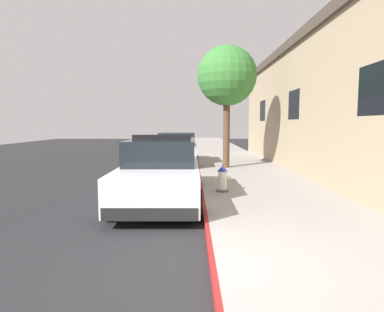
{
  "coord_description": "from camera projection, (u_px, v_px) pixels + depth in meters",
  "views": [
    {
      "loc": [
        -0.31,
        -3.93,
        1.94
      ],
      "look_at": [
        -0.28,
        5.65,
        1.0
      ],
      "focal_mm": 30.13,
      "sensor_mm": 36.0,
      "label": 1
    }
  ],
  "objects": [
    {
      "name": "ground_plane",
      "position": [
        101.0,
        171.0,
        14.05
      ],
      "size": [
        29.05,
        60.0,
        0.2
      ],
      "primitive_type": "cube",
      "color": "#232326"
    },
    {
      "name": "sidewalk_pavement",
      "position": [
        238.0,
        168.0,
        14.05
      ],
      "size": [
        3.51,
        60.0,
        0.13
      ],
      "primitive_type": "cube",
      "color": "gray",
      "rests_on": "ground"
    },
    {
      "name": "curb_painted_edge",
      "position": [
        197.0,
        168.0,
        14.05
      ],
      "size": [
        0.08,
        60.0,
        0.13
      ],
      "primitive_type": "cube",
      "color": "maroon",
      "rests_on": "ground"
    },
    {
      "name": "storefront_building",
      "position": [
        359.0,
        106.0,
        12.09
      ],
      "size": [
        5.26,
        19.38,
        5.22
      ],
      "color": "tan",
      "rests_on": "ground"
    },
    {
      "name": "police_cruiser",
      "position": [
        161.0,
        172.0,
        8.19
      ],
      "size": [
        1.94,
        4.84,
        1.68
      ],
      "color": "white",
      "rests_on": "ground"
    },
    {
      "name": "parked_car_silver_ahead",
      "position": [
        176.0,
        150.0,
        15.47
      ],
      "size": [
        1.94,
        4.84,
        1.56
      ],
      "color": "#B2B5BA",
      "rests_on": "ground"
    },
    {
      "name": "fire_hydrant",
      "position": [
        222.0,
        179.0,
        8.68
      ],
      "size": [
        0.44,
        0.4,
        0.76
      ],
      "color": "#4C4C51",
      "rests_on": "sidewalk_pavement"
    },
    {
      "name": "street_tree",
      "position": [
        226.0,
        77.0,
        13.28
      ],
      "size": [
        2.45,
        2.45,
        5.04
      ],
      "color": "brown",
      "rests_on": "sidewalk_pavement"
    }
  ]
}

